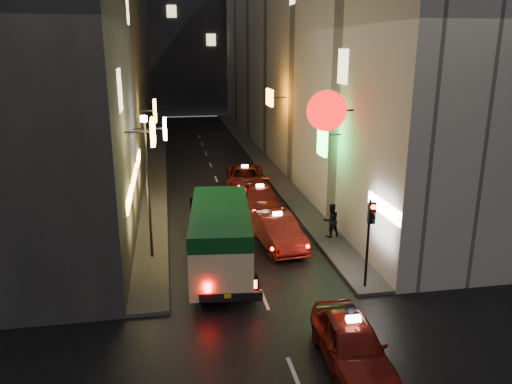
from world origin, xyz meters
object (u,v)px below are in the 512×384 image
pedestrian_crossing (350,327)px  lamp_post (147,178)px  traffic_light (370,226)px  taxi_near (352,340)px  minibus (220,232)px

pedestrian_crossing → lamp_post: lamp_post is taller
traffic_light → lamp_post: (-8.20, 4.53, 1.04)m
traffic_light → pedestrian_crossing: bearing=-118.7°
taxi_near → lamp_post: (-5.95, 8.90, 2.87)m
taxi_near → pedestrian_crossing: pedestrian_crossing is taller
minibus → pedestrian_crossing: bearing=-64.1°
pedestrian_crossing → lamp_post: 10.75m
taxi_near → traffic_light: size_ratio=1.56×
taxi_near → lamp_post: lamp_post is taller
minibus → lamp_post: size_ratio=1.09×
pedestrian_crossing → lamp_post: bearing=27.0°
taxi_near → lamp_post: bearing=123.8°
minibus → taxi_near: 7.71m
taxi_near → traffic_light: 5.25m
traffic_light → taxi_near: bearing=-117.2°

